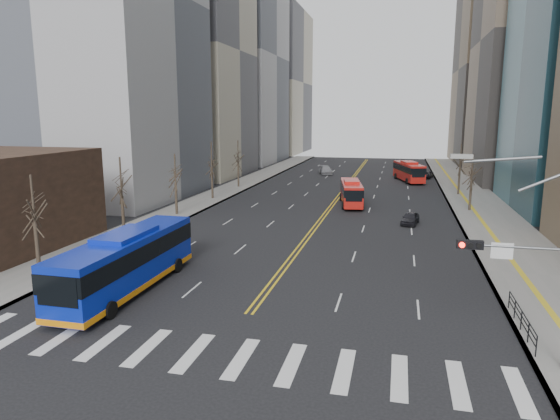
% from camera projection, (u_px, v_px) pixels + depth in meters
% --- Properties ---
extents(ground, '(220.00, 220.00, 0.00)m').
position_uv_depth(ground, '(217.00, 355.00, 23.20)').
color(ground, black).
extents(sidewalk_right, '(7.00, 130.00, 0.15)m').
position_uv_depth(sidewalk_right, '(477.00, 204.00, 62.15)').
color(sidewalk_right, gray).
rests_on(sidewalk_right, ground).
extents(sidewalk_left, '(5.00, 130.00, 0.15)m').
position_uv_depth(sidewalk_left, '(220.00, 194.00, 69.94)').
color(sidewalk_left, gray).
rests_on(sidewalk_left, ground).
extents(crosswalk, '(26.70, 4.00, 0.01)m').
position_uv_depth(crosswalk, '(217.00, 355.00, 23.20)').
color(crosswalk, silver).
rests_on(crosswalk, ground).
extents(centerline, '(0.55, 100.00, 0.01)m').
position_uv_depth(centerline, '(345.00, 188.00, 75.72)').
color(centerline, gold).
rests_on(centerline, ground).
extents(office_towers, '(83.00, 134.00, 58.00)m').
position_uv_depth(office_towers, '(358.00, 37.00, 84.08)').
color(office_towers, '#9C9C9F').
rests_on(office_towers, ground).
extents(signal_mast, '(5.37, 0.37, 9.39)m').
position_uv_depth(signal_mast, '(538.00, 263.00, 21.04)').
color(signal_mast, slate).
rests_on(signal_mast, ground).
extents(pedestrian_railing, '(0.06, 6.06, 1.02)m').
position_uv_depth(pedestrian_railing, '(522.00, 317.00, 25.50)').
color(pedestrian_railing, black).
rests_on(pedestrian_railing, sidewalk_right).
extents(street_trees, '(35.20, 47.20, 7.60)m').
position_uv_depth(street_trees, '(264.00, 169.00, 56.92)').
color(street_trees, '#2D251C').
rests_on(street_trees, ground).
extents(blue_bus, '(3.10, 13.31, 3.84)m').
position_uv_depth(blue_bus, '(127.00, 260.00, 31.38)').
color(blue_bus, '#0B23B2').
rests_on(blue_bus, ground).
extents(red_bus_near, '(3.77, 9.95, 3.12)m').
position_uv_depth(red_bus_near, '(351.00, 191.00, 61.40)').
color(red_bus_near, red).
rests_on(red_bus_near, ground).
extents(red_bus_far, '(5.23, 10.85, 3.37)m').
position_uv_depth(red_bus_far, '(409.00, 170.00, 82.95)').
color(red_bus_far, red).
rests_on(red_bus_far, ground).
extents(car_white, '(2.83, 4.55, 1.41)m').
position_uv_depth(car_white, '(65.00, 280.00, 31.66)').
color(car_white, silver).
rests_on(car_white, ground).
extents(car_dark_mid, '(2.13, 3.90, 1.26)m').
position_uv_depth(car_dark_mid, '(410.00, 218.00, 50.81)').
color(car_dark_mid, black).
rests_on(car_dark_mid, ground).
extents(car_silver, '(3.56, 5.58, 1.51)m').
position_uv_depth(car_silver, '(326.00, 170.00, 93.32)').
color(car_silver, gray).
rests_on(car_silver, ground).
extents(car_dark_far, '(2.88, 4.60, 1.19)m').
position_uv_depth(car_dark_far, '(426.00, 175.00, 87.50)').
color(car_dark_far, black).
rests_on(car_dark_far, ground).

